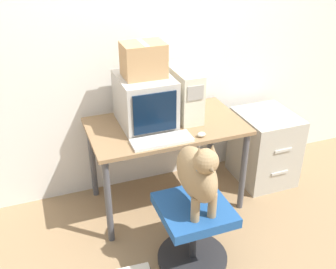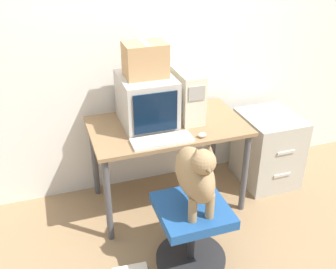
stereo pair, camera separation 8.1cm
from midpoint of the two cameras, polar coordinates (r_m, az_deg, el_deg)
ground_plane at (r=3.25m, az=2.69°, el=-13.16°), size 12.00×12.00×0.00m
wall_back at (r=3.27m, az=-1.76°, el=13.30°), size 8.00×0.05×2.60m
desk at (r=3.14m, az=0.65°, el=-0.08°), size 1.22×0.71×0.75m
crt_monitor at (r=3.04m, az=-2.37°, el=4.99°), size 0.40×0.49×0.39m
pc_tower at (r=3.16m, az=3.29°, el=6.03°), size 0.17×0.47×0.40m
keyboard at (r=2.84m, az=-0.05°, el=-0.85°), size 0.45×0.16×0.03m
computer_mouse at (r=2.92m, az=5.75°, el=-0.08°), size 0.07×0.05×0.04m
office_chair at (r=2.80m, az=4.32°, el=-13.70°), size 0.50×0.50×0.50m
dog at (r=2.47m, az=5.00°, el=-5.73°), size 0.20×0.46×0.53m
filing_cabinet at (r=3.72m, az=14.82°, el=-2.00°), size 0.48×0.55×0.66m
cardboard_box at (r=2.93m, az=-2.52°, el=10.80°), size 0.31×0.23×0.25m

